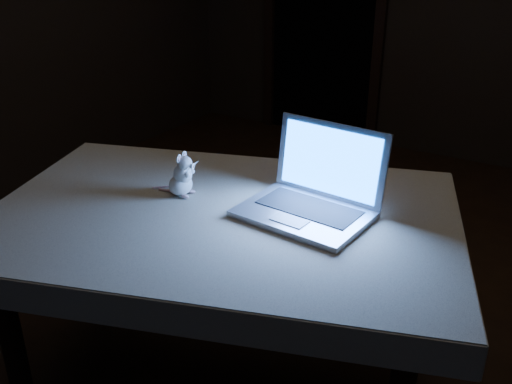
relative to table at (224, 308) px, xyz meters
The scene contains 6 objects.
floor 0.61m from the table, 84.39° to the left, with size 5.00×5.00×0.00m, color black.
doorway 3.22m from the table, 109.54° to the left, with size 1.06×0.36×2.13m, color black, non-canonical shape.
table is the anchor object (origin of this frame).
tablecloth 0.35m from the table, 166.00° to the left, with size 1.52×1.02×0.10m, color beige, non-canonical shape.
laptop 0.59m from the table, 22.47° to the left, with size 0.40×0.35×0.27m, color #ABAAAF, non-canonical shape.
plush_mouse 0.51m from the table, behind, with size 0.11×0.11×0.15m, color white, non-canonical shape.
Camera 1 is at (0.93, -1.84, 1.61)m, focal length 40.00 mm.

